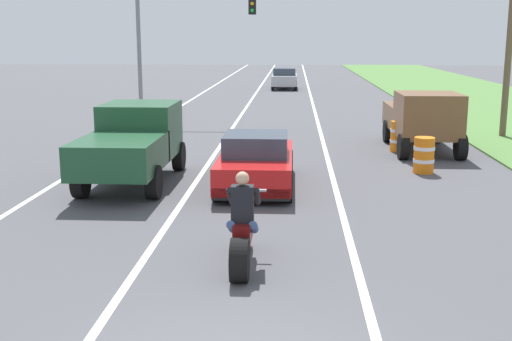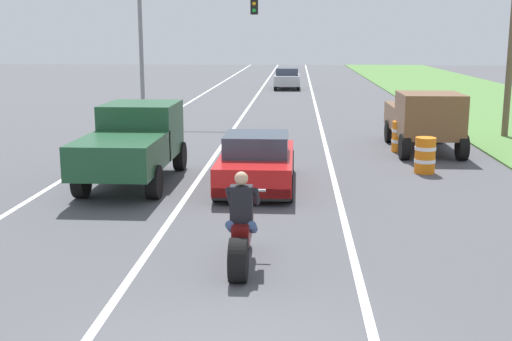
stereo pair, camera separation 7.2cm
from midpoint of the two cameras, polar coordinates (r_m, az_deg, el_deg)
The scene contains 12 objects.
lane_stripe_left_solid at distance 27.35m, azimuth -9.74°, elevation 3.73°, with size 0.14×120.00×0.01m, color white.
lane_stripe_right_solid at distance 26.66m, azimuth 5.54°, elevation 3.64°, with size 0.14×120.00×0.01m, color white.
lane_stripe_centre_dashed at distance 26.77m, azimuth -2.20°, elevation 3.72°, with size 0.14×120.00×0.01m, color white.
motorcycle_with_rider at distance 10.59m, azimuth -1.38°, elevation -5.55°, with size 0.70×2.21×1.62m.
sports_car_red at distance 16.31m, azimuth -0.11°, elevation 0.75°, with size 1.84×4.30×1.37m.
pickup_truck_left_lane_dark_green at distance 16.91m, azimuth -10.91°, elevation 2.58°, with size 2.02×4.80×1.98m.
pickup_truck_right_shoulder_brown at distance 22.20m, azimuth 14.32°, elevation 4.57°, with size 2.02×4.80×1.98m.
traffic_light_mast_near at distance 29.16m, azimuth -6.96°, elevation 12.29°, with size 5.50×0.34×6.00m.
utility_pole_roadside at distance 25.84m, azimuth 21.42°, elevation 11.64°, with size 0.24×0.24×8.09m, color brown.
construction_barrel_nearest at distance 18.55m, azimuth 14.45°, elevation 1.33°, with size 0.58×0.58×1.00m.
construction_barrel_mid at distance 21.86m, azimuth 12.37°, elevation 2.97°, with size 0.58×0.58×1.00m.
distant_car_far_ahead at distance 47.04m, azimuth 2.48°, elevation 8.13°, with size 1.80×4.00×1.50m.
Camera 1 is at (0.73, -6.38, 3.74)m, focal length 45.46 mm.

